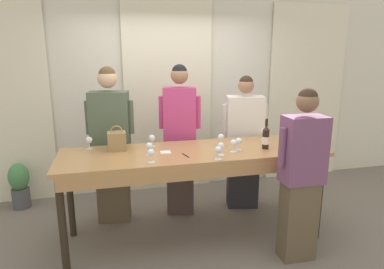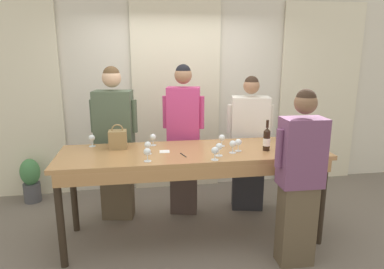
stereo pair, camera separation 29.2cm
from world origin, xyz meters
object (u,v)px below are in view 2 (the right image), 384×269
object	(u,v)px
wine_glass_center_right	(238,143)
wine_glass_back_mid	(268,133)
wine_glass_back_left	(215,151)
guest_olive_jacket	(115,143)
wine_glass_front_right	(222,138)
wine_glass_center_left	(147,152)
tasting_bar	(194,160)
wine_glass_front_left	(219,147)
host_pouring	(300,178)
guest_cream_sweater	(249,144)
wine_glass_center_mid	(153,138)
handbag	(118,139)
wine_glass_by_bottle	(285,140)
wine_bottle	(267,139)
wine_glass_back_right	(233,144)
wine_glass_near_host	(148,146)
guest_pink_top	(184,138)
potted_plant	(31,179)
wine_glass_front_mid	(92,138)

from	to	relation	value
wine_glass_center_right	wine_glass_back_mid	xyz separation A→B (m)	(0.45, 0.35, 0.00)
wine_glass_back_left	guest_olive_jacket	world-z (taller)	guest_olive_jacket
wine_glass_front_right	wine_glass_center_left	bearing A→B (deg)	-153.60
tasting_bar	wine_glass_center_left	world-z (taller)	wine_glass_center_left
wine_glass_front_left	host_pouring	xyz separation A→B (m)	(0.67, -0.40, -0.22)
wine_glass_center_left	guest_cream_sweater	distance (m)	1.58
wine_glass_center_mid	guest_cream_sweater	size ratio (longest dim) A/B	0.08
wine_glass_center_left	guest_olive_jacket	xyz separation A→B (m)	(-0.35, 0.89, -0.14)
wine_glass_center_right	guest_olive_jacket	bearing A→B (deg)	151.45
handbag	wine_glass_by_bottle	xyz separation A→B (m)	(1.74, -0.28, -0.01)
wine_glass_back_left	host_pouring	size ratio (longest dim) A/B	0.08
wine_bottle	wine_glass_back_mid	distance (m)	0.40
wine_glass_front_left	wine_glass_center_right	bearing A→B (deg)	28.74
wine_glass_by_bottle	wine_glass_back_right	bearing A→B (deg)	-173.34
wine_glass_back_mid	wine_glass_near_host	xyz separation A→B (m)	(-1.38, -0.31, 0.00)
wine_bottle	guest_pink_top	xyz separation A→B (m)	(-0.77, 0.72, -0.14)
guest_cream_sweater	potted_plant	distance (m)	2.94
potted_plant	tasting_bar	bearing A→B (deg)	-32.26
guest_pink_top	guest_cream_sweater	size ratio (longest dim) A/B	1.08
wine_glass_back_left	guest_pink_top	bearing A→B (deg)	100.14
wine_glass_center_mid	tasting_bar	bearing A→B (deg)	-35.72
wine_glass_front_right	wine_glass_near_host	world-z (taller)	same
wine_glass_center_right	wine_glass_back_mid	distance (m)	0.57
wine_glass_front_left	wine_glass_front_mid	size ratio (longest dim) A/B	1.00
guest_olive_jacket	potted_plant	size ratio (longest dim) A/B	3.04
guest_pink_top	wine_glass_front_mid	bearing A→B (deg)	-164.89
wine_glass_center_mid	guest_olive_jacket	bearing A→B (deg)	141.24
wine_glass_center_right	guest_olive_jacket	world-z (taller)	guest_olive_jacket
tasting_bar	wine_glass_front_left	size ratio (longest dim) A/B	21.22
wine_glass_front_right	host_pouring	bearing A→B (deg)	-52.86
wine_glass_center_mid	wine_glass_back_mid	size ratio (longest dim) A/B	1.00
handbag	wine_glass_center_right	distance (m)	1.26
handbag	potted_plant	distance (m)	1.79
wine_glass_by_bottle	guest_cream_sweater	bearing A→B (deg)	103.37
wine_glass_near_host	guest_pink_top	xyz separation A→B (m)	(0.45, 0.66, -0.10)
guest_olive_jacket	guest_pink_top	size ratio (longest dim) A/B	0.99
wine_glass_front_mid	wine_glass_center_left	world-z (taller)	same
wine_glass_front_mid	guest_olive_jacket	bearing A→B (deg)	51.40
wine_bottle	tasting_bar	bearing A→B (deg)	173.39
tasting_bar	wine_glass_near_host	size ratio (longest dim) A/B	21.22
wine_glass_center_right	wine_glass_back_mid	world-z (taller)	same
wine_bottle	wine_glass_center_mid	size ratio (longest dim) A/B	2.48
wine_bottle	guest_pink_top	world-z (taller)	guest_pink_top
tasting_bar	guest_pink_top	distance (m)	0.64
wine_bottle	potted_plant	world-z (taller)	wine_bottle
wine_glass_center_right	potted_plant	world-z (taller)	wine_glass_center_right
handbag	wine_glass_back_right	distance (m)	1.20
wine_glass_by_bottle	handbag	bearing A→B (deg)	170.96
wine_glass_by_bottle	tasting_bar	bearing A→B (deg)	177.11
wine_bottle	wine_glass_by_bottle	world-z (taller)	wine_bottle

